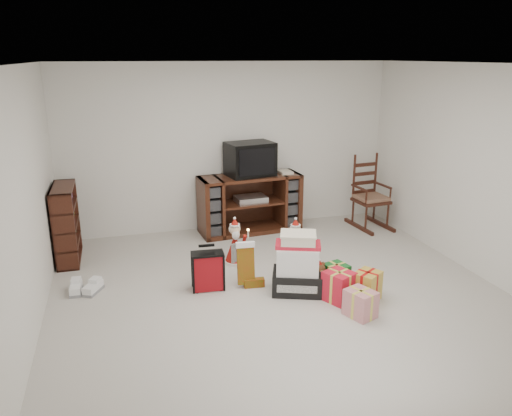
{
  "coord_description": "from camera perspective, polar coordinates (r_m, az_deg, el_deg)",
  "views": [
    {
      "loc": [
        -1.65,
        -4.77,
        2.58
      ],
      "look_at": [
        -0.12,
        0.6,
        0.87
      ],
      "focal_mm": 35.0,
      "sensor_mm": 36.0,
      "label": 1
    }
  ],
  "objects": [
    {
      "name": "sneaker_pair",
      "position": [
        6.04,
        -19.01,
        -8.66
      ],
      "size": [
        0.38,
        0.32,
        0.11
      ],
      "rotation": [
        0.0,
        0.0,
        -0.22
      ],
      "color": "white",
      "rests_on": "floor"
    },
    {
      "name": "bookshelf",
      "position": [
        6.89,
        -20.84,
        -1.84
      ],
      "size": [
        0.27,
        0.81,
        0.99
      ],
      "color": "#3C1A10",
      "rests_on": "floor"
    },
    {
      "name": "mrs_claus_figurine",
      "position": [
        6.43,
        -2.41,
        -4.36
      ],
      "size": [
        0.3,
        0.28,
        0.61
      ],
      "color": "maroon",
      "rests_on": "floor"
    },
    {
      "name": "gift_cluster",
      "position": [
        5.62,
        10.18,
        -8.97
      ],
      "size": [
        0.6,
        0.93,
        0.28
      ],
      "color": "red",
      "rests_on": "floor"
    },
    {
      "name": "teddy_bear",
      "position": [
        5.83,
        7.15,
        -7.82
      ],
      "size": [
        0.21,
        0.19,
        0.32
      ],
      "color": "brown",
      "rests_on": "floor"
    },
    {
      "name": "crt_television",
      "position": [
        7.38,
        -0.68,
        5.62
      ],
      "size": [
        0.74,
        0.59,
        0.49
      ],
      "rotation": [
        0.0,
        0.0,
        0.18
      ],
      "color": "black",
      "rests_on": "tv_stand"
    },
    {
      "name": "red_suitcase",
      "position": [
        5.75,
        -5.52,
        -7.18
      ],
      "size": [
        0.36,
        0.21,
        0.53
      ],
      "rotation": [
        0.0,
        0.0,
        -0.08
      ],
      "color": "maroon",
      "rests_on": "floor"
    },
    {
      "name": "tv_stand",
      "position": [
        7.53,
        -0.7,
        0.52
      ],
      "size": [
        1.56,
        0.66,
        0.87
      ],
      "rotation": [
        0.0,
        0.0,
        0.08
      ],
      "color": "#411E12",
      "rests_on": "floor"
    },
    {
      "name": "rocking_chair",
      "position": [
        7.97,
        12.79,
        0.75
      ],
      "size": [
        0.55,
        0.82,
        1.17
      ],
      "rotation": [
        0.0,
        0.0,
        0.11
      ],
      "color": "#3C1A10",
      "rests_on": "floor"
    },
    {
      "name": "santa_figurine",
      "position": [
        6.45,
        4.48,
        -4.34
      ],
      "size": [
        0.29,
        0.28,
        0.6
      ],
      "color": "maroon",
      "rests_on": "floor"
    },
    {
      "name": "gift_pile",
      "position": [
        5.66,
        4.76,
        -6.72
      ],
      "size": [
        0.65,
        0.57,
        0.69
      ],
      "rotation": [
        0.0,
        0.0,
        -0.36
      ],
      "color": "black",
      "rests_on": "floor"
    },
    {
      "name": "room",
      "position": [
        5.22,
        3.04,
        2.26
      ],
      "size": [
        5.01,
        5.01,
        2.51
      ],
      "color": "#BAB4AA",
      "rests_on": "ground"
    },
    {
      "name": "stocking",
      "position": [
        5.78,
        -1.18,
        -6.46
      ],
      "size": [
        0.26,
        0.13,
        0.55
      ],
      "primitive_type": null,
      "rotation": [
        0.0,
        0.0,
        -0.09
      ],
      "color": "#11790D",
      "rests_on": "floor"
    }
  ]
}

